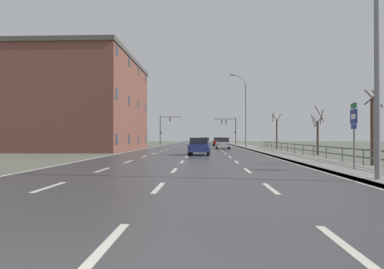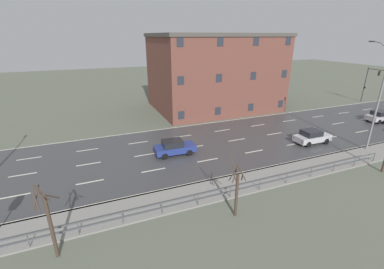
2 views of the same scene
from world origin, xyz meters
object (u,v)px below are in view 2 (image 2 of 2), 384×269
(street_lamp_midground, at_px, (377,100))
(car_far_right, at_px, (312,136))
(car_distant, at_px, (380,116))
(car_near_left, at_px, (174,147))
(traffic_signal_left, at_px, (370,80))
(brick_building, at_px, (214,72))

(street_lamp_midground, bearing_deg, car_far_right, -131.28)
(car_far_right, distance_m, car_distant, 15.24)
(car_near_left, xyz_separation_m, car_distant, (0.53, 30.32, 0.00))
(traffic_signal_left, xyz_separation_m, brick_building, (-7.31, -27.16, 1.88))
(street_lamp_midground, distance_m, car_distant, 13.35)
(street_lamp_midground, height_order, brick_building, brick_building)
(traffic_signal_left, distance_m, car_distant, 12.84)
(car_near_left, bearing_deg, traffic_signal_left, 104.02)
(car_distant, bearing_deg, car_near_left, -88.09)
(traffic_signal_left, distance_m, car_near_left, 40.22)
(car_near_left, height_order, brick_building, brick_building)
(car_distant, bearing_deg, traffic_signal_left, 136.92)
(car_far_right, xyz_separation_m, car_distant, (-2.42, 15.05, 0.00))
(car_near_left, bearing_deg, car_far_right, 81.41)
(traffic_signal_left, height_order, car_distant, traffic_signal_left)
(street_lamp_midground, relative_size, car_far_right, 2.66)
(brick_building, bearing_deg, car_far_right, 9.78)
(brick_building, bearing_deg, car_distant, 48.79)
(street_lamp_midground, xyz_separation_m, brick_building, (-21.87, -7.16, 0.50))
(car_far_right, bearing_deg, car_near_left, -99.99)
(street_lamp_midground, distance_m, car_near_left, 20.83)
(street_lamp_midground, xyz_separation_m, car_far_right, (-3.51, -3.99, -4.57))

